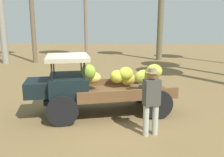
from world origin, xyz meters
name	(u,v)px	position (x,y,z in m)	size (l,w,h in m)	color
ground_plane	(103,115)	(0.00, 0.00, 0.00)	(60.00, 60.00, 0.00)	olive
truck	(95,85)	(0.28, -0.16, 0.92)	(4.65, 2.59, 1.88)	black
farmer	(151,98)	(-1.30, 1.31, 0.99)	(0.55, 0.51, 1.75)	#AFB8A9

